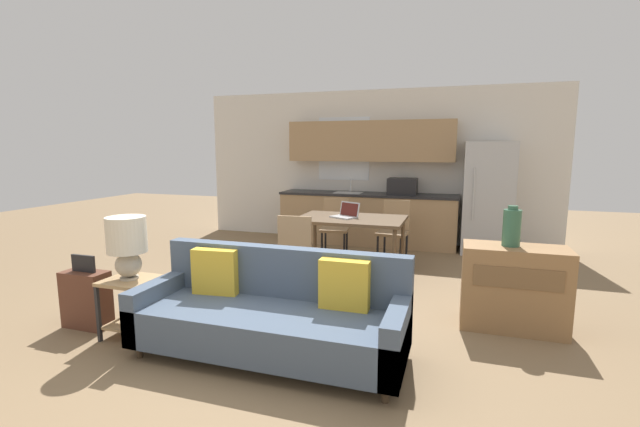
{
  "coord_description": "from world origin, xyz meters",
  "views": [
    {
      "loc": [
        1.51,
        -3.05,
        1.69
      ],
      "look_at": [
        0.03,
        1.5,
        0.95
      ],
      "focal_mm": 24.0,
      "sensor_mm": 36.0,
      "label": 1
    }
  ],
  "objects_px": {
    "dining_chair_near_left": "(298,248)",
    "suitcase": "(86,298)",
    "table_lamp": "(127,242)",
    "couch": "(273,314)",
    "dining_chair_far_right": "(394,228)",
    "dining_table": "(351,223)",
    "vase": "(512,227)",
    "side_table": "(131,298)",
    "credenza": "(514,288)",
    "laptop": "(346,214)",
    "refrigerator": "(488,198)",
    "dining_chair_far_left": "(335,224)"
  },
  "relations": [
    {
      "from": "side_table",
      "to": "dining_chair_far_left",
      "type": "bearing_deg",
      "value": 73.68
    },
    {
      "from": "dining_chair_far_right",
      "to": "dining_table",
      "type": "bearing_deg",
      "value": -111.37
    },
    {
      "from": "dining_chair_near_left",
      "to": "suitcase",
      "type": "height_order",
      "value": "dining_chair_near_left"
    },
    {
      "from": "laptop",
      "to": "suitcase",
      "type": "xyz_separation_m",
      "value": [
        -1.91,
        -2.42,
        -0.55
      ]
    },
    {
      "from": "suitcase",
      "to": "side_table",
      "type": "bearing_deg",
      "value": -3.44
    },
    {
      "from": "refrigerator",
      "to": "credenza",
      "type": "xyz_separation_m",
      "value": [
        0.08,
        -3.08,
        -0.5
      ]
    },
    {
      "from": "dining_chair_far_right",
      "to": "suitcase",
      "type": "relative_size",
      "value": 1.32
    },
    {
      "from": "dining_table",
      "to": "couch",
      "type": "relative_size",
      "value": 0.63
    },
    {
      "from": "refrigerator",
      "to": "couch",
      "type": "distance_m",
      "value": 4.65
    },
    {
      "from": "credenza",
      "to": "vase",
      "type": "distance_m",
      "value": 0.57
    },
    {
      "from": "vase",
      "to": "suitcase",
      "type": "distance_m",
      "value": 4.04
    },
    {
      "from": "table_lamp",
      "to": "suitcase",
      "type": "bearing_deg",
      "value": 176.28
    },
    {
      "from": "side_table",
      "to": "suitcase",
      "type": "bearing_deg",
      "value": 176.56
    },
    {
      "from": "side_table",
      "to": "credenza",
      "type": "distance_m",
      "value": 3.52
    },
    {
      "from": "table_lamp",
      "to": "laptop",
      "type": "bearing_deg",
      "value": 61.23
    },
    {
      "from": "table_lamp",
      "to": "dining_chair_far_left",
      "type": "bearing_deg",
      "value": 73.81
    },
    {
      "from": "side_table",
      "to": "suitcase",
      "type": "height_order",
      "value": "suitcase"
    },
    {
      "from": "dining_chair_far_right",
      "to": "dining_chair_far_left",
      "type": "distance_m",
      "value": 0.91
    },
    {
      "from": "couch",
      "to": "dining_chair_far_right",
      "type": "distance_m",
      "value": 3.23
    },
    {
      "from": "couch",
      "to": "credenza",
      "type": "relative_size",
      "value": 2.38
    },
    {
      "from": "refrigerator",
      "to": "credenza",
      "type": "distance_m",
      "value": 3.12
    },
    {
      "from": "suitcase",
      "to": "dining_chair_near_left",
      "type": "bearing_deg",
      "value": 46.18
    },
    {
      "from": "refrigerator",
      "to": "table_lamp",
      "type": "relative_size",
      "value": 3.18
    },
    {
      "from": "couch",
      "to": "table_lamp",
      "type": "relative_size",
      "value": 3.92
    },
    {
      "from": "refrigerator",
      "to": "couch",
      "type": "height_order",
      "value": "refrigerator"
    },
    {
      "from": "table_lamp",
      "to": "couch",
      "type": "bearing_deg",
      "value": 3.93
    },
    {
      "from": "credenza",
      "to": "dining_chair_near_left",
      "type": "bearing_deg",
      "value": 170.39
    },
    {
      "from": "dining_chair_far_right",
      "to": "side_table",
      "type": "bearing_deg",
      "value": -112.34
    },
    {
      "from": "refrigerator",
      "to": "dining_table",
      "type": "xyz_separation_m",
      "value": [
        -1.78,
        -1.87,
        -0.18
      ]
    },
    {
      "from": "dining_chair_far_left",
      "to": "vase",
      "type": "bearing_deg",
      "value": -50.02
    },
    {
      "from": "dining_chair_far_right",
      "to": "couch",
      "type": "bearing_deg",
      "value": -91.89
    },
    {
      "from": "side_table",
      "to": "dining_chair_far_right",
      "type": "xyz_separation_m",
      "value": [
        1.88,
        3.27,
        0.16
      ]
    },
    {
      "from": "dining_chair_near_left",
      "to": "laptop",
      "type": "height_order",
      "value": "laptop"
    },
    {
      "from": "refrigerator",
      "to": "dining_chair_far_right",
      "type": "relative_size",
      "value": 1.94
    },
    {
      "from": "refrigerator",
      "to": "table_lamp",
      "type": "bearing_deg",
      "value": -126.56
    },
    {
      "from": "refrigerator",
      "to": "laptop",
      "type": "relative_size",
      "value": 4.44
    },
    {
      "from": "credenza",
      "to": "suitcase",
      "type": "xyz_separation_m",
      "value": [
        -3.84,
        -1.21,
        -0.12
      ]
    },
    {
      "from": "dining_table",
      "to": "suitcase",
      "type": "distance_m",
      "value": 3.15
    },
    {
      "from": "dining_chair_near_left",
      "to": "laptop",
      "type": "xyz_separation_m",
      "value": [
        0.37,
        0.83,
        0.31
      ]
    },
    {
      "from": "credenza",
      "to": "vase",
      "type": "bearing_deg",
      "value": 156.04
    },
    {
      "from": "credenza",
      "to": "vase",
      "type": "relative_size",
      "value": 2.46
    },
    {
      "from": "vase",
      "to": "table_lamp",
      "type": "bearing_deg",
      "value": -158.65
    },
    {
      "from": "couch",
      "to": "dining_chair_near_left",
      "type": "bearing_deg",
      "value": 103.45
    },
    {
      "from": "laptop",
      "to": "refrigerator",
      "type": "bearing_deg",
      "value": 72.68
    },
    {
      "from": "dining_table",
      "to": "laptop",
      "type": "height_order",
      "value": "laptop"
    },
    {
      "from": "dining_table",
      "to": "suitcase",
      "type": "height_order",
      "value": "dining_table"
    },
    {
      "from": "couch",
      "to": "side_table",
      "type": "relative_size",
      "value": 4.13
    },
    {
      "from": "table_lamp",
      "to": "dining_chair_far_right",
      "type": "height_order",
      "value": "table_lamp"
    },
    {
      "from": "dining_chair_near_left",
      "to": "suitcase",
      "type": "xyz_separation_m",
      "value": [
        -1.53,
        -1.6,
        -0.24
      ]
    },
    {
      "from": "refrigerator",
      "to": "laptop",
      "type": "bearing_deg",
      "value": -134.88
    }
  ]
}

